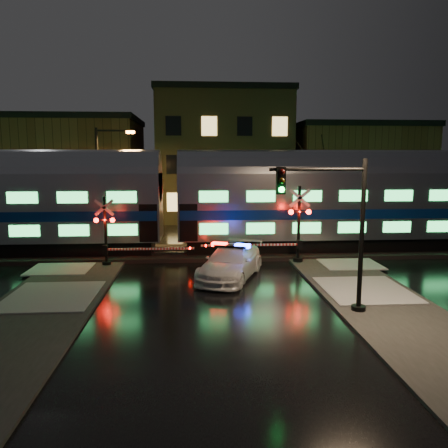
# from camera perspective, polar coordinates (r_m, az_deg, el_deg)

# --- Properties ---
(ground) EXTENTS (120.00, 120.00, 0.00)m
(ground) POSITION_cam_1_polar(r_m,az_deg,el_deg) (21.23, -1.88, -6.90)
(ground) COLOR black
(ground) RESTS_ON ground
(ballast) EXTENTS (90.00, 4.20, 0.24)m
(ballast) POSITION_cam_1_polar(r_m,az_deg,el_deg) (26.06, -2.27, -3.74)
(ballast) COLOR black
(ballast) RESTS_ON ground
(sidewalk_left) EXTENTS (4.00, 20.00, 0.12)m
(sidewalk_left) POSITION_cam_1_polar(r_m,az_deg,el_deg) (16.54, -24.73, -11.96)
(sidewalk_left) COLOR #2D2D2D
(sidewalk_left) RESTS_ON ground
(sidewalk_right) EXTENTS (4.00, 20.00, 0.12)m
(sidewalk_right) POSITION_cam_1_polar(r_m,az_deg,el_deg) (17.08, 21.71, -11.14)
(sidewalk_right) COLOR #2D2D2D
(sidewalk_right) RESTS_ON ground
(building_left) EXTENTS (14.00, 10.00, 9.00)m
(building_left) POSITION_cam_1_polar(r_m,az_deg,el_deg) (44.23, -20.17, 6.47)
(building_left) COLOR #51341F
(building_left) RESTS_ON ground
(building_mid) EXTENTS (12.00, 11.00, 11.50)m
(building_mid) POSITION_cam_1_polar(r_m,az_deg,el_deg) (43.05, -0.29, 8.60)
(building_mid) COLOR brown
(building_mid) RESTS_ON ground
(building_right) EXTENTS (12.00, 10.00, 8.50)m
(building_right) POSITION_cam_1_polar(r_m,az_deg,el_deg) (45.29, 16.50, 6.35)
(building_right) COLOR #51341F
(building_right) RESTS_ON ground
(train) EXTENTS (51.00, 3.12, 5.92)m
(train) POSITION_cam_1_polar(r_m,az_deg,el_deg) (25.60, -7.12, 3.37)
(train) COLOR black
(train) RESTS_ON ballast
(police_car) EXTENTS (3.95, 5.67, 1.69)m
(police_car) POSITION_cam_1_polar(r_m,az_deg,el_deg) (20.78, 0.89, -5.04)
(police_car) COLOR white
(police_car) RESTS_ON ground
(crossing_signal_right) EXTENTS (5.96, 0.66, 4.22)m
(crossing_signal_right) POSITION_cam_1_polar(r_m,az_deg,el_deg) (23.68, 8.93, -1.06)
(crossing_signal_right) COLOR black
(crossing_signal_right) RESTS_ON ground
(crossing_signal_left) EXTENTS (5.23, 0.63, 3.71)m
(crossing_signal_left) POSITION_cam_1_polar(r_m,az_deg,el_deg) (23.52, -14.36, -1.84)
(crossing_signal_left) COLOR black
(crossing_signal_left) RESTS_ON ground
(traffic_light) EXTENTS (3.65, 0.68, 5.64)m
(traffic_light) POSITION_cam_1_polar(r_m,az_deg,el_deg) (16.07, 14.68, -1.19)
(traffic_light) COLOR black
(traffic_light) RESTS_ON ground
(streetlight) EXTENTS (2.57, 0.27, 7.67)m
(streetlight) POSITION_cam_1_polar(r_m,az_deg,el_deg) (30.11, -15.62, 5.85)
(streetlight) COLOR black
(streetlight) RESTS_ON ground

